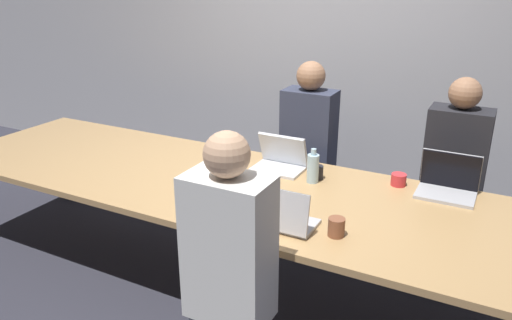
{
  "coord_description": "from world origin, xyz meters",
  "views": [
    {
      "loc": [
        1.5,
        -2.56,
        2.01
      ],
      "look_at": [
        0.11,
        0.1,
        0.87
      ],
      "focal_mm": 35.0,
      "sensor_mm": 36.0,
      "label": 1
    }
  ],
  "objects_px": {
    "laptop_far_right": "(448,183)",
    "laptop_near_midright": "(282,216)",
    "bottle_far_center": "(313,168)",
    "laptop_far_center": "(280,159)",
    "person_far_right": "(452,180)",
    "person_near_midright": "(229,275)",
    "cup_far_center": "(317,172)",
    "person_far_center": "(308,152)",
    "cup_far_right": "(399,180)",
    "cup_near_midright": "(336,227)",
    "stapler": "(293,206)"
  },
  "relations": [
    {
      "from": "laptop_far_right",
      "to": "laptop_near_midright",
      "type": "bearing_deg",
      "value": -129.27
    },
    {
      "from": "laptop_far_right",
      "to": "bottle_far_center",
      "type": "bearing_deg",
      "value": -165.04
    },
    {
      "from": "laptop_far_center",
      "to": "person_far_right",
      "type": "relative_size",
      "value": 0.25
    },
    {
      "from": "laptop_near_midright",
      "to": "person_near_midright",
      "type": "bearing_deg",
      "value": 81.98
    },
    {
      "from": "laptop_far_center",
      "to": "person_far_right",
      "type": "xyz_separation_m",
      "value": [
        1.08,
        0.48,
        -0.12
      ]
    },
    {
      "from": "cup_far_center",
      "to": "person_far_center",
      "type": "bearing_deg",
      "value": 117.03
    },
    {
      "from": "person_far_right",
      "to": "cup_far_right",
      "type": "distance_m",
      "value": 0.49
    },
    {
      "from": "person_far_center",
      "to": "person_far_right",
      "type": "height_order",
      "value": "person_far_center"
    },
    {
      "from": "bottle_far_center",
      "to": "laptop_far_right",
      "type": "xyz_separation_m",
      "value": [
        0.8,
        0.21,
        -0.02
      ]
    },
    {
      "from": "cup_far_center",
      "to": "person_far_right",
      "type": "distance_m",
      "value": 0.96
    },
    {
      "from": "person_near_midright",
      "to": "cup_far_right",
      "type": "relative_size",
      "value": 14.4
    },
    {
      "from": "cup_far_center",
      "to": "person_near_midright",
      "type": "xyz_separation_m",
      "value": [
        0.02,
        -1.18,
        -0.1
      ]
    },
    {
      "from": "cup_far_center",
      "to": "laptop_near_midright",
      "type": "bearing_deg",
      "value": -83.59
    },
    {
      "from": "laptop_far_center",
      "to": "person_far_right",
      "type": "height_order",
      "value": "person_far_right"
    },
    {
      "from": "laptop_far_center",
      "to": "bottle_far_center",
      "type": "xyz_separation_m",
      "value": [
        0.29,
        -0.12,
        0.03
      ]
    },
    {
      "from": "cup_near_midright",
      "to": "cup_far_center",
      "type": "bearing_deg",
      "value": 118.62
    },
    {
      "from": "cup_far_right",
      "to": "cup_near_midright",
      "type": "bearing_deg",
      "value": -99.6
    },
    {
      "from": "person_near_midright",
      "to": "person_far_right",
      "type": "height_order",
      "value": "same"
    },
    {
      "from": "bottle_far_center",
      "to": "person_near_midright",
      "type": "xyz_separation_m",
      "value": [
        0.02,
        -1.11,
        -0.15
      ]
    },
    {
      "from": "cup_near_midright",
      "to": "cup_far_right",
      "type": "xyz_separation_m",
      "value": [
        0.14,
        0.81,
        -0.01
      ]
    },
    {
      "from": "laptop_far_right",
      "to": "cup_far_right",
      "type": "xyz_separation_m",
      "value": [
        -0.29,
        -0.01,
        -0.04
      ]
    },
    {
      "from": "person_near_midright",
      "to": "laptop_far_center",
      "type": "bearing_deg",
      "value": -75.82
    },
    {
      "from": "bottle_far_center",
      "to": "stapler",
      "type": "relative_size",
      "value": 1.52
    },
    {
      "from": "person_far_right",
      "to": "stapler",
      "type": "bearing_deg",
      "value": -125.63
    },
    {
      "from": "laptop_near_midright",
      "to": "stapler",
      "type": "bearing_deg",
      "value": -81.96
    },
    {
      "from": "laptop_far_center",
      "to": "cup_near_midright",
      "type": "relative_size",
      "value": 3.48
    },
    {
      "from": "cup_near_midright",
      "to": "bottle_far_center",
      "type": "bearing_deg",
      "value": 121.49
    },
    {
      "from": "person_far_right",
      "to": "stapler",
      "type": "height_order",
      "value": "person_far_right"
    },
    {
      "from": "laptop_far_center",
      "to": "stapler",
      "type": "height_order",
      "value": "laptop_far_center"
    },
    {
      "from": "bottle_far_center",
      "to": "person_near_midright",
      "type": "relative_size",
      "value": 0.17
    },
    {
      "from": "cup_far_center",
      "to": "laptop_far_right",
      "type": "height_order",
      "value": "laptop_far_right"
    },
    {
      "from": "person_far_center",
      "to": "bottle_far_center",
      "type": "bearing_deg",
      "value": -65.73
    },
    {
      "from": "laptop_near_midright",
      "to": "person_far_right",
      "type": "xyz_separation_m",
      "value": [
        0.71,
        1.26,
        -0.12
      ]
    },
    {
      "from": "person_far_center",
      "to": "person_near_midright",
      "type": "distance_m",
      "value": 1.78
    },
    {
      "from": "stapler",
      "to": "cup_near_midright",
      "type": "bearing_deg",
      "value": -59.0
    },
    {
      "from": "cup_far_right",
      "to": "laptop_far_center",
      "type": "bearing_deg",
      "value": -173.49
    },
    {
      "from": "cup_far_center",
      "to": "cup_far_right",
      "type": "relative_size",
      "value": 0.94
    },
    {
      "from": "person_far_right",
      "to": "cup_far_right",
      "type": "xyz_separation_m",
      "value": [
        -0.29,
        -0.39,
        0.09
      ]
    },
    {
      "from": "person_near_midright",
      "to": "laptop_far_right",
      "type": "xyz_separation_m",
      "value": [
        0.78,
        1.32,
        0.13
      ]
    },
    {
      "from": "laptop_far_center",
      "to": "cup_far_center",
      "type": "height_order",
      "value": "laptop_far_center"
    },
    {
      "from": "person_far_center",
      "to": "laptop_far_right",
      "type": "xyz_separation_m",
      "value": [
        1.09,
        -0.43,
        0.12
      ]
    },
    {
      "from": "laptop_far_center",
      "to": "laptop_far_right",
      "type": "bearing_deg",
      "value": 5.2
    },
    {
      "from": "person_near_midright",
      "to": "cup_near_midright",
      "type": "height_order",
      "value": "person_near_midright"
    },
    {
      "from": "laptop_near_midright",
      "to": "bottle_far_center",
      "type": "bearing_deg",
      "value": -82.59
    },
    {
      "from": "cup_far_center",
      "to": "cup_far_right",
      "type": "xyz_separation_m",
      "value": [
        0.5,
        0.14,
        -0.01
      ]
    },
    {
      "from": "cup_far_center",
      "to": "person_far_right",
      "type": "bearing_deg",
      "value": 33.86
    },
    {
      "from": "laptop_far_center",
      "to": "cup_near_midright",
      "type": "distance_m",
      "value": 0.98
    },
    {
      "from": "person_far_center",
      "to": "cup_far_center",
      "type": "distance_m",
      "value": 0.66
    },
    {
      "from": "cup_far_center",
      "to": "laptop_near_midright",
      "type": "height_order",
      "value": "laptop_near_midright"
    },
    {
      "from": "laptop_far_right",
      "to": "cup_near_midright",
      "type": "bearing_deg",
      "value": -117.77
    }
  ]
}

